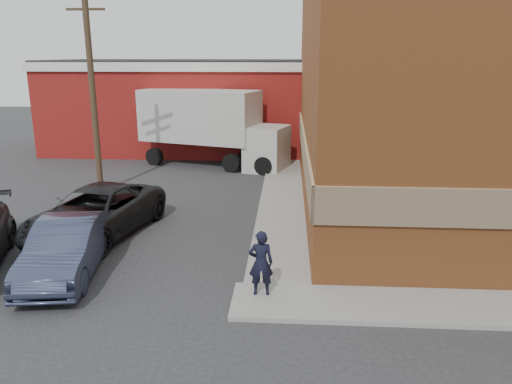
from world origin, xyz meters
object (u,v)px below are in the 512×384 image
(sedan, at_px, (66,248))
(suv_a, at_px, (96,213))
(man, at_px, (261,263))
(box_truck, at_px, (213,123))
(utility_pole, at_px, (92,83))
(warehouse, at_px, (183,104))
(brick_building, at_px, (480,87))

(sedan, xyz_separation_m, suv_a, (-0.33, 3.04, 0.05))
(man, xyz_separation_m, box_truck, (-3.44, 15.30, 1.39))
(sedan, bearing_deg, utility_pole, 96.44)
(utility_pole, bearing_deg, suv_a, -70.71)
(warehouse, xyz_separation_m, box_truck, (2.76, -5.30, -0.46))
(warehouse, distance_m, box_truck, 5.99)
(suv_a, distance_m, box_truck, 11.51)
(brick_building, distance_m, warehouse, 18.30)
(utility_pole, bearing_deg, man, -51.27)
(warehouse, xyz_separation_m, sedan, (0.74, -19.50, -2.05))
(brick_building, xyz_separation_m, man, (-8.30, -9.59, -3.72))
(man, relative_size, suv_a, 0.29)
(utility_pole, height_order, box_truck, utility_pole)
(suv_a, bearing_deg, sedan, -71.95)
(suv_a, height_order, box_truck, box_truck)
(utility_pole, height_order, sedan, utility_pole)
(man, bearing_deg, utility_pole, -56.43)
(warehouse, height_order, suv_a, warehouse)
(warehouse, relative_size, man, 9.71)
(brick_building, relative_size, suv_a, 3.12)
(warehouse, height_order, man, warehouse)
(suv_a, relative_size, box_truck, 0.68)
(warehouse, distance_m, utility_pole, 11.27)
(brick_building, distance_m, utility_pole, 16.00)
(man, bearing_deg, warehouse, -78.42)
(sedan, bearing_deg, warehouse, 83.83)
(brick_building, height_order, suv_a, brick_building)
(man, distance_m, suv_a, 7.11)
(man, bearing_deg, sedan, -16.52)
(warehouse, bearing_deg, brick_building, -37.20)
(brick_building, distance_m, box_truck, 13.26)
(box_truck, bearing_deg, man, -59.52)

